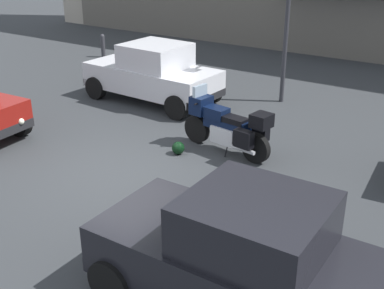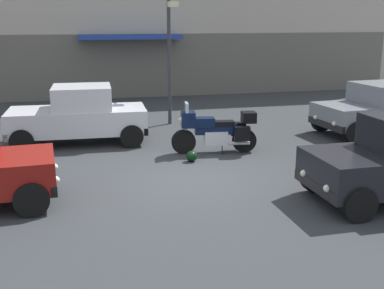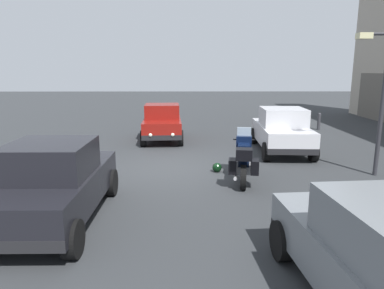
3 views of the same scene
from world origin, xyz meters
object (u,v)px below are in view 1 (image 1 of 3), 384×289
at_px(helmet, 178,148).
at_px(car_hatchback_near, 153,73).
at_px(motorcycle, 227,126).
at_px(streetlamp_curbside, 285,11).
at_px(car_wagon_end, 245,257).
at_px(bollard_curbside, 103,45).

relative_size(helmet, car_hatchback_near, 0.07).
xyz_separation_m(motorcycle, streetlamp_curbside, (-0.46, 3.74, 1.89)).
height_order(helmet, car_wagon_end, car_wagon_end).
relative_size(motorcycle, helmet, 8.06).
xyz_separation_m(helmet, bollard_curbside, (-7.51, 5.77, 0.32)).
height_order(helmet, car_hatchback_near, car_hatchback_near).
relative_size(motorcycle, car_hatchback_near, 0.57).
bearing_deg(streetlamp_curbside, car_wagon_end, -68.65).
bearing_deg(motorcycle, bollard_curbside, -23.01).
xyz_separation_m(helmet, car_wagon_end, (3.45, -3.50, 0.67)).
bearing_deg(car_hatchback_near, motorcycle, 153.36).
relative_size(helmet, bollard_curbside, 0.32).
bearing_deg(motorcycle, car_wagon_end, 130.88).
xyz_separation_m(car_hatchback_near, bollard_curbside, (-4.86, 3.19, -0.35)).
xyz_separation_m(helmet, streetlamp_curbside, (0.36, 4.39, 2.37)).
distance_m(streetlamp_curbside, bollard_curbside, 8.25).
bearing_deg(helmet, car_wagon_end, -45.43).
xyz_separation_m(motorcycle, bollard_curbside, (-8.33, 5.12, -0.16)).
bearing_deg(helmet, car_hatchback_near, 135.70).
bearing_deg(car_hatchback_near, streetlamp_curbside, -146.60).
distance_m(helmet, bollard_curbside, 9.48).
distance_m(motorcycle, car_hatchback_near, 3.98).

